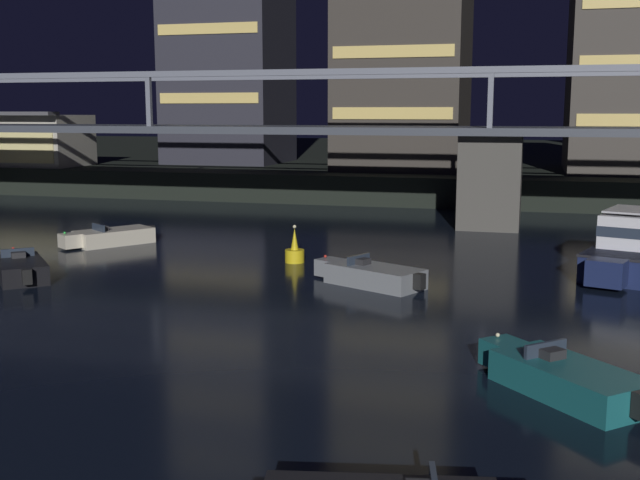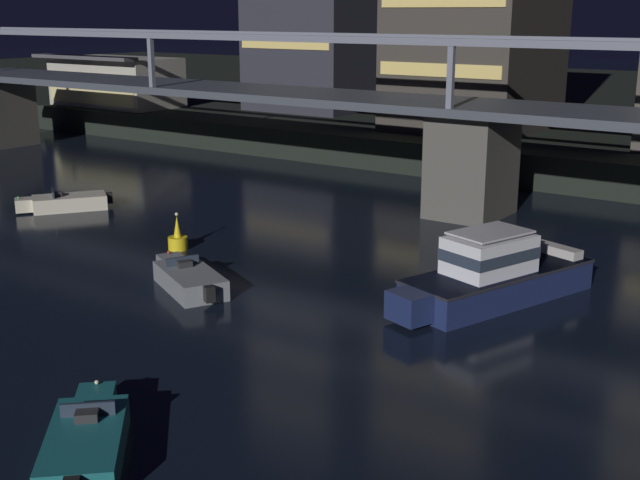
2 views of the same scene
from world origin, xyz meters
name	(u,v)px [view 2 (image 2 of 2)]	position (x,y,z in m)	size (l,w,h in m)	color
river_bridge	(473,133)	(0.00, 38.29, 4.48)	(89.79, 6.40, 9.38)	#4C4944
waterfront_pavilion	(116,81)	(-41.56, 50.20, 4.44)	(12.40, 7.40, 4.70)	#B2AD9E
cabin_cruiser_near_left	(493,275)	(6.75, 26.17, 1.05)	(5.09, 9.32, 2.79)	#19234C
speedboat_near_center	(86,442)	(3.41, 9.69, 0.41)	(4.32, 4.45, 1.16)	#196066
speedboat_near_right	(66,202)	(-18.82, 26.44, 0.41)	(3.87, 4.76, 1.16)	beige
speedboat_mid_left	(188,279)	(-3.67, 20.53, 0.41)	(4.94, 3.40, 1.16)	gray
channel_buoy	(178,239)	(-8.04, 24.33, 0.48)	(0.90, 0.90, 1.76)	yellow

